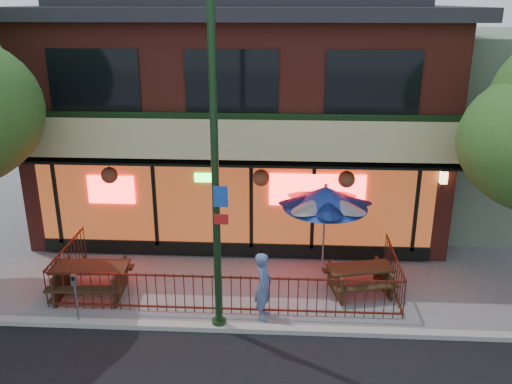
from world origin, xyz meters
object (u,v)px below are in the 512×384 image
street_light (216,196)px  pedestrian (264,286)px  picnic_table_right (360,275)px  picnic_table_left (91,275)px  patio_umbrella (325,197)px  parking_meter_near (75,291)px

street_light → pedestrian: 2.58m
picnic_table_right → pedestrian: bearing=-151.5°
picnic_table_left → pedestrian: 4.41m
picnic_table_right → patio_umbrella: patio_umbrella is taller
street_light → patio_umbrella: size_ratio=2.77×
street_light → patio_umbrella: street_light is taller
street_light → picnic_table_right: (3.34, 1.78, -2.69)m
street_light → parking_meter_near: (-3.19, -0.08, -2.29)m
patio_umbrella → parking_meter_near: size_ratio=1.98×
patio_umbrella → parking_meter_near: patio_umbrella is taller
picnic_table_left → parking_meter_near: (0.16, -1.36, 0.34)m
picnic_table_right → patio_umbrella: (-0.87, 1.02, 1.70)m
street_light → picnic_table_left: size_ratio=3.60×
picnic_table_right → picnic_table_left: bearing=-175.7°
patio_umbrella → parking_meter_near: (-5.66, -2.88, -1.29)m
picnic_table_right → pedestrian: pedestrian is taller
picnic_table_left → parking_meter_near: bearing=-83.1°
street_light → pedestrian: size_ratio=4.31×
pedestrian → parking_meter_near: size_ratio=1.27×
pedestrian → picnic_table_left: bearing=86.6°
parking_meter_near → street_light: bearing=1.4°
street_light → patio_umbrella: bearing=48.6°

